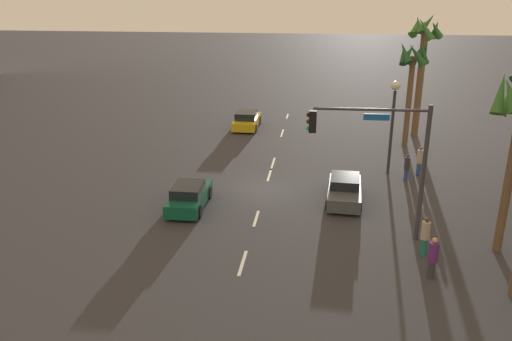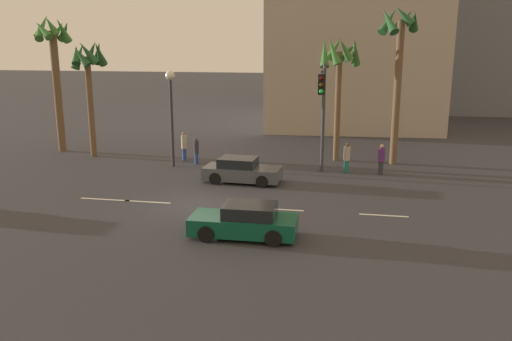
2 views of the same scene
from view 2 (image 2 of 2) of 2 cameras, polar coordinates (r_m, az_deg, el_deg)
name	(u,v)px [view 2 (image 2 of 2)]	position (r m, az deg, el deg)	size (l,w,h in m)	color
ground_plane	(198,205)	(24.53, -6.30, -3.73)	(220.00, 220.00, 0.00)	#333338
lane_stripe_2	(105,199)	(26.22, -16.04, -3.03)	(2.49, 0.14, 0.01)	silver
lane_stripe_3	(147,202)	(25.34, -11.68, -3.35)	(2.28, 0.14, 0.01)	silver
lane_stripe_4	(283,210)	(23.72, 2.93, -4.26)	(1.89, 0.14, 0.01)	silver
lane_stripe_5	(384,215)	(23.58, 13.68, -4.75)	(2.10, 0.14, 0.01)	silver
car_0	(241,171)	(28.21, -1.58, -0.03)	(4.17, 1.99, 1.33)	#474C51
car_1	(245,222)	(20.27, -1.21, -5.58)	(4.13, 1.83, 1.32)	#0F5138
traffic_signal	(323,102)	(28.36, 7.25, 7.37)	(0.43, 5.27, 6.23)	#38383D
streetlamp	(171,99)	(31.66, -9.20, 7.61)	(0.56, 0.56, 5.73)	#2D2D33
pedestrian_0	(196,150)	(32.62, -6.49, 2.21)	(0.41, 0.41, 1.65)	#2D478C
pedestrian_1	(347,157)	(30.65, 9.81, 1.43)	(0.53, 0.53, 1.74)	#1E7266
pedestrian_2	(381,159)	(30.65, 13.42, 1.26)	(0.55, 0.55, 1.75)	#333338
pedestrian_3	(184,145)	(33.77, -7.80, 2.72)	(0.50, 0.50, 1.82)	#2D478C
palm_tree_0	(398,51)	(32.91, 15.13, 12.42)	(2.49, 2.74, 9.47)	brown
palm_tree_1	(340,64)	(33.27, 9.05, 11.35)	(2.64, 2.75, 7.76)	brown
palm_tree_2	(89,67)	(35.75, -17.69, 10.64)	(2.44, 2.39, 7.49)	brown
palm_tree_3	(54,55)	(38.18, -21.05, 11.65)	(2.64, 2.57, 9.23)	brown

